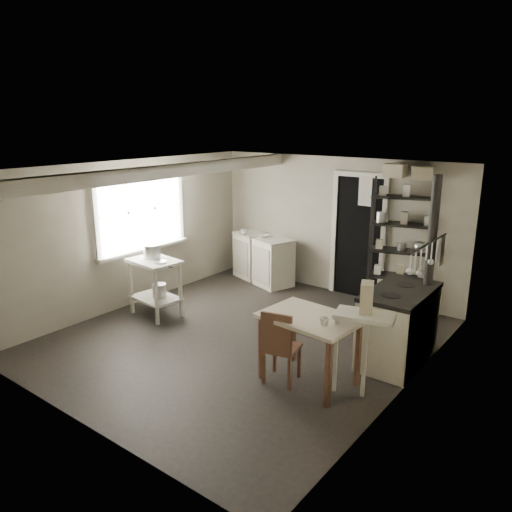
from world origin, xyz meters
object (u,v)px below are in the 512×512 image
Objects in this scene: base_cabinets at (263,257)px; shelf_rack at (402,251)px; work_table at (309,351)px; prep_table at (156,290)px; chair at (282,341)px; stove at (398,328)px; flour_sack at (387,298)px; stockpot at (152,254)px.

shelf_rack reaches higher than base_cabinets.
work_table is at bearing -27.60° from base_cabinets.
prep_table is 2.92m from work_table.
chair reaches higher than work_table.
stove reaches higher than base_cabinets.
prep_table reaches higher than flour_sack.
base_cabinets reaches higher than prep_table.
stockpot is at bearing -169.91° from stove.
base_cabinets is at bearing 134.54° from work_table.
shelf_rack is at bearing 110.26° from stove.
prep_table is 2.69m from chair.
chair is (2.34, -2.80, 0.03)m from base_cabinets.
stove is 1.34× the size of chair.
stove is 2.71× the size of flour_sack.
base_cabinets is 3.70m from work_table.
work_table reaches higher than flour_sack.
chair is at bearing -10.40° from prep_table.
shelf_rack is (2.84, 2.44, 0.55)m from prep_table.
prep_table is 0.42× the size of shelf_rack.
shelf_rack reaches higher than stove.
stockpot is (-0.10, 0.05, 0.54)m from prep_table.
stove is (3.19, -1.54, -0.02)m from base_cabinets.
prep_table is 0.67× the size of base_cabinets.
stockpot is 3.79m from shelf_rack.
stockpot is 3.70m from stove.
stockpot reaches higher than stove.
base_cabinets is 1.47× the size of chair.
base_cabinets is 0.63× the size of shelf_rack.
chair is at bearing -148.02° from work_table.
flour_sack is (2.86, 2.15, -0.70)m from stockpot.
stove is at bearing 12.38° from prep_table.
stove is at bearing 11.23° from stockpot.
chair is (2.65, -0.49, 0.08)m from prep_table.
flour_sack is (2.45, -0.11, -0.22)m from base_cabinets.
chair reaches higher than stove.
shelf_rack reaches higher than flour_sack.
shelf_rack is at bearing 39.01° from stockpot.
prep_table reaches higher than work_table.
stove is (0.65, -1.67, -0.51)m from shelf_rack.
stove is (3.50, 0.77, 0.04)m from prep_table.
stockpot is 0.64× the size of flour_sack.
chair is (-0.20, -2.92, -0.46)m from shelf_rack.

